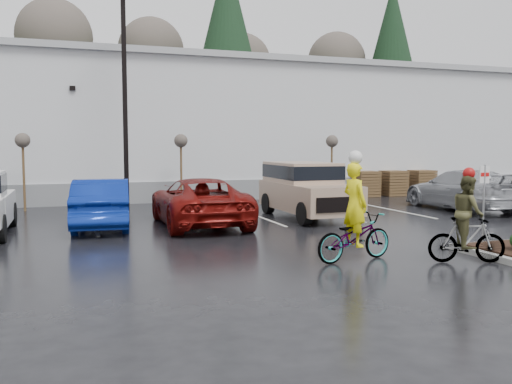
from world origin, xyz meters
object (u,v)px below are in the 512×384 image
object	(u,v)px
car_far_silver	(462,190)
cyclist_olive	(467,228)
suv_tan	(308,190)
pallet_stack_b	(393,183)
car_blue	(102,203)
cyclist_hivis	(354,227)
pallet_stack_c	(421,182)
fire_lane_sign	(484,196)
car_red	(199,201)
sapling_west	(23,145)
sapling_east	(332,145)
pallet_stack_a	(365,184)
sapling_mid	(181,145)
lamppost	(124,72)

from	to	relation	value
car_far_silver	cyclist_olive	size ratio (longest dim) A/B	2.64
car_far_silver	cyclist_olive	world-z (taller)	cyclist_olive
suv_tan	pallet_stack_b	bearing A→B (deg)	39.41
pallet_stack_b	car_blue	xyz separation A→B (m)	(-15.48, -6.65, 0.13)
cyclist_hivis	pallet_stack_c	bearing A→B (deg)	-52.32
pallet_stack_c	fire_lane_sign	size ratio (longest dim) A/B	0.61
car_red	car_far_silver	bearing A→B (deg)	-175.13
sapling_west	sapling_east	world-z (taller)	same
pallet_stack_a	cyclist_hivis	bearing A→B (deg)	-121.49
pallet_stack_c	pallet_stack_b	bearing A→B (deg)	180.00
sapling_mid	car_blue	bearing A→B (deg)	-123.76
car_blue	cyclist_hivis	size ratio (longest dim) A/B	1.90
sapling_west	pallet_stack_c	distance (m)	20.13
car_far_silver	cyclist_olive	xyz separation A→B (m)	(-6.97, -8.50, -0.03)
sapling_mid	pallet_stack_b	size ratio (longest dim) A/B	2.37
sapling_west	fire_lane_sign	xyz separation A→B (m)	(11.80, -12.80, -1.32)
pallet_stack_c	car_red	bearing A→B (deg)	-153.23
pallet_stack_a	suv_tan	xyz separation A→B (m)	(-6.36, -6.62, 0.35)
sapling_west	car_red	world-z (taller)	sapling_west
sapling_east	pallet_stack_a	bearing A→B (deg)	21.80
pallet_stack_a	fire_lane_sign	distance (m)	14.60
pallet_stack_c	pallet_stack_a	bearing A→B (deg)	180.00
pallet_stack_a	lamppost	bearing A→B (deg)	-170.91
pallet_stack_c	car_far_silver	distance (m)	7.01
sapling_west	car_red	size ratio (longest dim) A/B	0.55
lamppost	fire_lane_sign	world-z (taller)	lamppost
sapling_west	pallet_stack_a	size ratio (longest dim) A/B	2.37
cyclist_olive	pallet_stack_a	bearing A→B (deg)	-1.22
cyclist_hivis	fire_lane_sign	bearing A→B (deg)	-99.82
car_blue	car_red	world-z (taller)	car_blue
pallet_stack_b	fire_lane_sign	distance (m)	15.23
lamppost	cyclist_olive	size ratio (longest dim) A/B	4.20
sapling_west	car_far_silver	size ratio (longest dim) A/B	0.55
sapling_west	suv_tan	size ratio (longest dim) A/B	0.63
pallet_stack_a	cyclist_olive	xyz separation A→B (m)	(-6.19, -14.95, 0.13)
pallet_stack_c	fire_lane_sign	world-z (taller)	fire_lane_sign
sapling_east	fire_lane_sign	bearing A→B (deg)	-99.75
lamppost	suv_tan	size ratio (longest dim) A/B	1.81
sapling_east	suv_tan	bearing A→B (deg)	-124.46
sapling_west	pallet_stack_c	xyz separation A→B (m)	(20.00, 1.00, -2.05)
pallet_stack_c	suv_tan	size ratio (longest dim) A/B	0.26
lamppost	car_blue	world-z (taller)	lamppost
car_red	cyclist_hivis	bearing A→B (deg)	108.80
car_far_silver	cyclist_hivis	distance (m)	11.93
sapling_west	fire_lane_sign	size ratio (longest dim) A/B	1.45
suv_tan	car_blue	bearing A→B (deg)	-179.80
sapling_east	car_red	size ratio (longest dim) A/B	0.55
sapling_east	car_blue	size ratio (longest dim) A/B	0.65
sapling_east	car_far_silver	bearing A→B (deg)	-58.94
sapling_west	cyclist_olive	bearing A→B (deg)	-53.53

